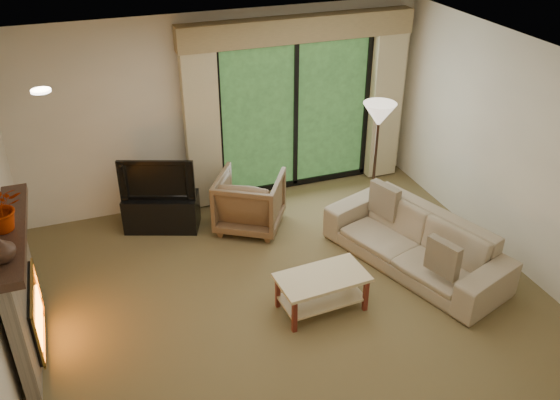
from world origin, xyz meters
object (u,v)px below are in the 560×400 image
object	(u,v)px
media_console	(162,212)
sofa	(415,242)
coffee_table	(322,292)
armchair	(250,201)

from	to	relation	value
media_console	sofa	distance (m)	3.22
media_console	sofa	bearing A→B (deg)	-14.74
sofa	coffee_table	bearing A→B (deg)	-94.24
media_console	sofa	xyz separation A→B (m)	(2.64, -1.84, 0.09)
sofa	media_console	bearing A→B (deg)	-144.00
armchair	sofa	size ratio (longest dim) A/B	0.37
armchair	sofa	bearing A→B (deg)	167.92
media_console	armchair	xyz separation A→B (m)	(1.09, -0.36, 0.14)
media_console	armchair	world-z (taller)	armchair
armchair	sofa	world-z (taller)	armchair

